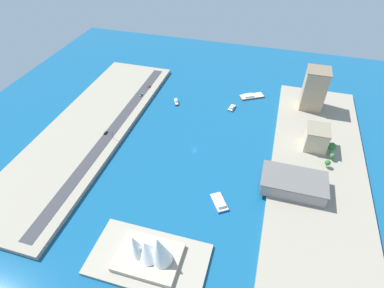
{
  "coord_description": "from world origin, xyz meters",
  "views": [
    {
      "loc": [
        -50.9,
        185.63,
        172.38
      ],
      "look_at": [
        1.67,
        1.67,
        7.1
      ],
      "focal_mm": 29.27,
      "sensor_mm": 36.0,
      "label": 1
    }
  ],
  "objects_px": {
    "patrol_launch_navy": "(176,102)",
    "carpark_squat_concrete": "(293,183)",
    "barge_flat_brown": "(251,96)",
    "traffic_light_waterfront": "(112,135)",
    "apartment_midrise_tan": "(314,89)",
    "opera_landmark": "(150,252)",
    "sedan_silver": "(141,95)",
    "office_block_beige": "(316,138)",
    "yacht_sleek_gray": "(232,108)",
    "suv_black": "(106,133)",
    "pickup_red": "(149,86)",
    "catamaran_blue": "(219,202)"
  },
  "relations": [
    {
      "from": "patrol_launch_navy",
      "to": "catamaran_blue",
      "type": "relative_size",
      "value": 0.61
    },
    {
      "from": "sedan_silver",
      "to": "opera_landmark",
      "type": "height_order",
      "value": "opera_landmark"
    },
    {
      "from": "barge_flat_brown",
      "to": "office_block_beige",
      "type": "relative_size",
      "value": 1.29
    },
    {
      "from": "patrol_launch_navy",
      "to": "catamaran_blue",
      "type": "height_order",
      "value": "catamaran_blue"
    },
    {
      "from": "apartment_midrise_tan",
      "to": "opera_landmark",
      "type": "bearing_deg",
      "value": 64.85
    },
    {
      "from": "patrol_launch_navy",
      "to": "apartment_midrise_tan",
      "type": "relative_size",
      "value": 0.29
    },
    {
      "from": "apartment_midrise_tan",
      "to": "opera_landmark",
      "type": "xyz_separation_m",
      "value": [
        88.21,
        187.9,
        -12.74
      ]
    },
    {
      "from": "patrol_launch_navy",
      "to": "yacht_sleek_gray",
      "type": "xyz_separation_m",
      "value": [
        -54.97,
        -5.0,
        -0.02
      ]
    },
    {
      "from": "patrol_launch_navy",
      "to": "office_block_beige",
      "type": "bearing_deg",
      "value": 164.81
    },
    {
      "from": "traffic_light_waterfront",
      "to": "suv_black",
      "type": "bearing_deg",
      "value": -27.41
    },
    {
      "from": "barge_flat_brown",
      "to": "sedan_silver",
      "type": "relative_size",
      "value": 5.29
    },
    {
      "from": "traffic_light_waterfront",
      "to": "pickup_red",
      "type": "bearing_deg",
      "value": -88.33
    },
    {
      "from": "patrol_launch_navy",
      "to": "carpark_squat_concrete",
      "type": "distance_m",
      "value": 144.0
    },
    {
      "from": "office_block_beige",
      "to": "traffic_light_waterfront",
      "type": "height_order",
      "value": "office_block_beige"
    },
    {
      "from": "pickup_red",
      "to": "traffic_light_waterfront",
      "type": "height_order",
      "value": "traffic_light_waterfront"
    },
    {
      "from": "barge_flat_brown",
      "to": "sedan_silver",
      "type": "bearing_deg",
      "value": 17.37
    },
    {
      "from": "apartment_midrise_tan",
      "to": "sedan_silver",
      "type": "xyz_separation_m",
      "value": [
        163.09,
        26.19,
        -18.4
      ]
    },
    {
      "from": "office_block_beige",
      "to": "apartment_midrise_tan",
      "type": "bearing_deg",
      "value": -86.64
    },
    {
      "from": "yacht_sleek_gray",
      "to": "suv_black",
      "type": "xyz_separation_m",
      "value": [
        96.75,
        71.87,
        3.2
      ]
    },
    {
      "from": "apartment_midrise_tan",
      "to": "pickup_red",
      "type": "bearing_deg",
      "value": 3.06
    },
    {
      "from": "barge_flat_brown",
      "to": "sedan_silver",
      "type": "height_order",
      "value": "sedan_silver"
    },
    {
      "from": "yacht_sleek_gray",
      "to": "pickup_red",
      "type": "bearing_deg",
      "value": -6.69
    },
    {
      "from": "apartment_midrise_tan",
      "to": "sedan_silver",
      "type": "bearing_deg",
      "value": 9.12
    },
    {
      "from": "carpark_squat_concrete",
      "to": "traffic_light_waterfront",
      "type": "height_order",
      "value": "carpark_squat_concrete"
    },
    {
      "from": "catamaran_blue",
      "to": "apartment_midrise_tan",
      "type": "bearing_deg",
      "value": -113.45
    },
    {
      "from": "patrol_launch_navy",
      "to": "traffic_light_waterfront",
      "type": "relative_size",
      "value": 1.72
    },
    {
      "from": "patrol_launch_navy",
      "to": "apartment_midrise_tan",
      "type": "height_order",
      "value": "apartment_midrise_tan"
    },
    {
      "from": "sedan_silver",
      "to": "patrol_launch_navy",
      "type": "bearing_deg",
      "value": -176.82
    },
    {
      "from": "patrol_launch_navy",
      "to": "barge_flat_brown",
      "type": "height_order",
      "value": "patrol_launch_navy"
    },
    {
      "from": "patrol_launch_navy",
      "to": "sedan_silver",
      "type": "bearing_deg",
      "value": 3.18
    },
    {
      "from": "suv_black",
      "to": "opera_landmark",
      "type": "xyz_separation_m",
      "value": [
        -80.06,
        96.88,
        5.71
      ]
    },
    {
      "from": "opera_landmark",
      "to": "suv_black",
      "type": "bearing_deg",
      "value": -50.43
    },
    {
      "from": "yacht_sleek_gray",
      "to": "barge_flat_brown",
      "type": "relative_size",
      "value": 0.49
    },
    {
      "from": "office_block_beige",
      "to": "barge_flat_brown",
      "type": "bearing_deg",
      "value": -48.02
    },
    {
      "from": "catamaran_blue",
      "to": "office_block_beige",
      "type": "height_order",
      "value": "office_block_beige"
    },
    {
      "from": "suv_black",
      "to": "traffic_light_waterfront",
      "type": "bearing_deg",
      "value": 152.59
    },
    {
      "from": "office_block_beige",
      "to": "yacht_sleek_gray",
      "type": "bearing_deg",
      "value": -28.24
    },
    {
      "from": "pickup_red",
      "to": "opera_landmark",
      "type": "bearing_deg",
      "value": 112.17
    },
    {
      "from": "pickup_red",
      "to": "sedan_silver",
      "type": "bearing_deg",
      "value": 84.0
    },
    {
      "from": "carpark_squat_concrete",
      "to": "traffic_light_waterfront",
      "type": "bearing_deg",
      "value": -5.73
    },
    {
      "from": "carpark_squat_concrete",
      "to": "sedan_silver",
      "type": "distance_m",
      "value": 173.48
    },
    {
      "from": "traffic_light_waterfront",
      "to": "opera_landmark",
      "type": "bearing_deg",
      "value": 127.48
    },
    {
      "from": "suv_black",
      "to": "office_block_beige",
      "type": "bearing_deg",
      "value": -169.59
    },
    {
      "from": "patrol_launch_navy",
      "to": "opera_landmark",
      "type": "height_order",
      "value": "opera_landmark"
    },
    {
      "from": "traffic_light_waterfront",
      "to": "opera_landmark",
      "type": "distance_m",
      "value": 115.86
    },
    {
      "from": "yacht_sleek_gray",
      "to": "opera_landmark",
      "type": "relative_size",
      "value": 0.34
    },
    {
      "from": "traffic_light_waterfront",
      "to": "yacht_sleek_gray",
      "type": "bearing_deg",
      "value": -138.61
    },
    {
      "from": "yacht_sleek_gray",
      "to": "catamaran_blue",
      "type": "xyz_separation_m",
      "value": [
        -12.75,
        116.35,
        0.03
      ]
    },
    {
      "from": "yacht_sleek_gray",
      "to": "catamaran_blue",
      "type": "relative_size",
      "value": 0.68
    },
    {
      "from": "patrol_launch_navy",
      "to": "office_block_beige",
      "type": "relative_size",
      "value": 0.56
    }
  ]
}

